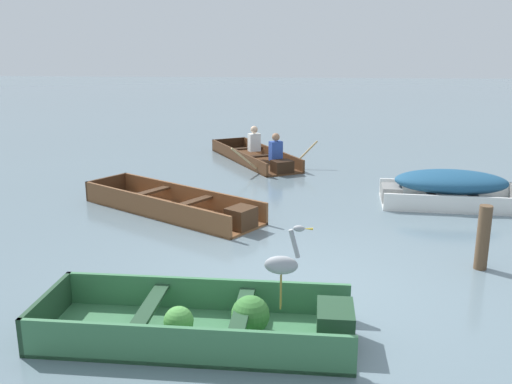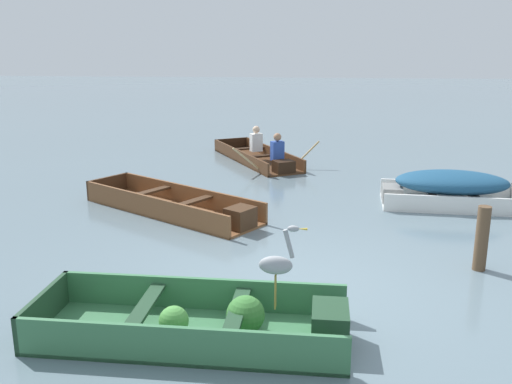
# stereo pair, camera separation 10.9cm
# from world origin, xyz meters

# --- Properties ---
(ground_plane) EXTENTS (80.00, 80.00, 0.00)m
(ground_plane) POSITION_xyz_m (0.00, 0.00, 0.00)
(ground_plane) COLOR slate
(dinghy_green_foreground) EXTENTS (3.19, 1.23, 0.43)m
(dinghy_green_foreground) POSITION_xyz_m (-0.83, -1.29, 0.15)
(dinghy_green_foreground) COLOR #387047
(dinghy_green_foreground) RESTS_ON ground
(skiff_white_near_moored) EXTENTS (2.52, 1.34, 0.64)m
(skiff_white_near_moored) POSITION_xyz_m (2.71, 3.85, 0.36)
(skiff_white_near_moored) COLOR white
(skiff_white_near_moored) RESTS_ON ground
(skiff_wooden_brown_mid_moored) EXTENTS (3.49, 2.74, 0.37)m
(skiff_wooden_brown_mid_moored) POSITION_xyz_m (-2.12, 2.88, 0.13)
(skiff_wooden_brown_mid_moored) COLOR brown
(skiff_wooden_brown_mid_moored) RESTS_ON ground
(rowboat_dark_varnish_with_crew) EXTENTS (2.82, 3.49, 0.88)m
(rowboat_dark_varnish_with_crew) POSITION_xyz_m (-1.05, 7.23, 0.17)
(rowboat_dark_varnish_with_crew) COLOR #4C2D19
(rowboat_dark_varnish_with_crew) RESTS_ON ground
(heron_on_dinghy) EXTENTS (0.45, 0.15, 0.84)m
(heron_on_dinghy) POSITION_xyz_m (-0.13, -1.44, 0.90)
(heron_on_dinghy) COLOR olive
(heron_on_dinghy) RESTS_ON dinghy_green_foreground
(mooring_post) EXTENTS (0.17, 0.17, 0.87)m
(mooring_post) POSITION_xyz_m (2.41, 0.78, 0.43)
(mooring_post) COLOR brown
(mooring_post) RESTS_ON ground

